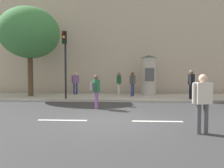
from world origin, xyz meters
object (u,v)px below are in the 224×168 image
at_px(pedestrian_in_dark_shirt, 203,99).
at_px(pedestrian_with_bag, 75,81).
at_px(poster_column, 149,75).
at_px(pedestrian_with_backpack, 191,82).
at_px(street_tree, 30,33).
at_px(pedestrian_near_pole, 96,88).
at_px(traffic_light, 65,53).
at_px(pedestrian_in_red_top, 119,82).
at_px(pedestrian_in_light_jacket, 133,82).

height_order(pedestrian_in_dark_shirt, pedestrian_with_bag, pedestrian_with_bag).
bearing_deg(poster_column, pedestrian_with_backpack, -47.62).
xyz_separation_m(street_tree, pedestrian_in_dark_shirt, (8.62, -8.26, -3.49)).
height_order(poster_column, pedestrian_near_pole, poster_column).
relative_size(traffic_light, pedestrian_in_red_top, 2.49).
distance_m(street_tree, pedestrian_in_light_jacket, 7.82).
bearing_deg(pedestrian_near_pole, pedestrian_in_dark_shirt, -49.11).
bearing_deg(traffic_light, poster_column, 26.79).
bearing_deg(street_tree, pedestrian_with_bag, 26.33).
height_order(pedestrian_in_dark_shirt, pedestrian_in_red_top, pedestrian_in_red_top).
bearing_deg(pedestrian_in_red_top, pedestrian_with_backpack, -25.96).
bearing_deg(pedestrian_in_dark_shirt, street_tree, 136.21).
relative_size(pedestrian_near_pole, pedestrian_in_red_top, 0.99).
bearing_deg(pedestrian_near_pole, street_tree, 140.59).
height_order(pedestrian_in_red_top, pedestrian_with_bag, pedestrian_with_bag).
bearing_deg(pedestrian_in_light_jacket, traffic_light, -155.66).
distance_m(street_tree, pedestrian_near_pole, 7.45).
height_order(street_tree, pedestrian_with_backpack, street_tree).
bearing_deg(pedestrian_in_red_top, pedestrian_near_pole, -101.48).
relative_size(street_tree, pedestrian_with_bag, 3.67).
bearing_deg(pedestrian_in_red_top, street_tree, -171.91).
relative_size(traffic_light, pedestrian_in_dark_shirt, 2.44).
xyz_separation_m(pedestrian_in_light_jacket, pedestrian_with_bag, (-4.24, 1.03, -0.02)).
bearing_deg(pedestrian_in_light_jacket, pedestrian_in_red_top, 152.31).
xyz_separation_m(traffic_light, pedestrian_in_dark_shirt, (5.76, -6.73, -1.94)).
height_order(street_tree, pedestrian_in_light_jacket, street_tree).
height_order(traffic_light, pedestrian_in_red_top, traffic_light).
distance_m(poster_column, street_tree, 8.82).
xyz_separation_m(pedestrian_with_backpack, pedestrian_with_bag, (-7.71, 2.68, -0.07)).
height_order(pedestrian_near_pole, pedestrian_with_backpack, pedestrian_with_backpack).
bearing_deg(pedestrian_in_light_jacket, pedestrian_near_pole, -113.50).
bearing_deg(pedestrian_in_light_jacket, pedestrian_with_bag, 166.40).
xyz_separation_m(traffic_light, pedestrian_with_backpack, (7.67, 0.24, -1.75)).
bearing_deg(pedestrian_in_dark_shirt, traffic_light, 130.58).
height_order(street_tree, pedestrian_near_pole, street_tree).
distance_m(street_tree, pedestrian_in_red_top, 7.02).
bearing_deg(pedestrian_with_bag, pedestrian_in_red_top, -9.09).
bearing_deg(pedestrian_in_dark_shirt, pedestrian_in_red_top, 105.41).
distance_m(street_tree, pedestrian_with_backpack, 11.11).
relative_size(pedestrian_in_dark_shirt, pedestrian_with_backpack, 0.95).
height_order(poster_column, pedestrian_with_bag, poster_column).
xyz_separation_m(street_tree, pedestrian_with_backpack, (10.53, -1.29, -3.30)).
bearing_deg(pedestrian_in_light_jacket, pedestrian_with_backpack, -25.48).
distance_m(pedestrian_in_dark_shirt, pedestrian_with_backpack, 7.23).
distance_m(pedestrian_near_pole, pedestrian_with_bag, 6.01).
bearing_deg(poster_column, traffic_light, -153.21).
relative_size(traffic_light, poster_column, 1.42).
distance_m(traffic_light, pedestrian_with_backpack, 7.87).
xyz_separation_m(pedestrian_in_dark_shirt, pedestrian_in_light_jacket, (-1.56, 8.63, 0.15)).
bearing_deg(pedestrian_near_pole, pedestrian_in_light_jacket, 66.50).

